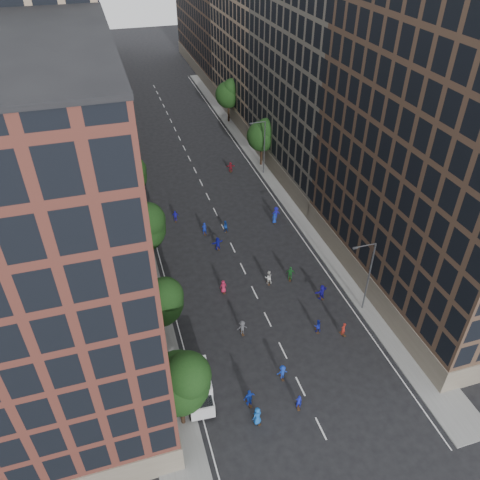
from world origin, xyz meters
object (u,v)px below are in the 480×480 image
(streetlamp_far, at_px, (263,145))
(cargo_van, at_px, (198,387))
(streetlamp_near, at_px, (368,273))
(skater_0, at_px, (257,416))
(skater_1, at_px, (299,402))
(skater_2, at_px, (317,326))

(streetlamp_far, distance_m, cargo_van, 43.65)
(streetlamp_near, bearing_deg, skater_0, -147.48)
(cargo_van, distance_m, skater_0, 5.87)
(cargo_van, height_order, skater_0, cargo_van)
(cargo_van, xyz_separation_m, skater_1, (8.23, -3.67, -0.65))
(streetlamp_far, bearing_deg, skater_0, -109.82)
(streetlamp_near, xyz_separation_m, skater_2, (-6.00, -1.64, -4.39))
(skater_2, bearing_deg, skater_1, 61.59)
(cargo_van, relative_size, skater_2, 3.36)
(streetlamp_near, bearing_deg, skater_1, -140.36)
(skater_0, bearing_deg, skater_1, 161.65)
(streetlamp_near, bearing_deg, cargo_van, -163.58)
(streetlamp_far, height_order, cargo_van, streetlamp_far)
(streetlamp_near, xyz_separation_m, skater_0, (-15.44, -9.84, -4.20))
(streetlamp_near, distance_m, cargo_van, 20.84)
(streetlamp_near, height_order, skater_1, streetlamp_near)
(skater_1, bearing_deg, cargo_van, -11.44)
(cargo_van, distance_m, skater_2, 14.29)
(skater_0, xyz_separation_m, skater_2, (9.43, 8.21, -0.19))
(skater_2, bearing_deg, streetlamp_far, -93.53)
(skater_0, distance_m, skater_2, 12.50)
(streetlamp_far, xyz_separation_m, skater_2, (-6.00, -34.64, -4.39))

